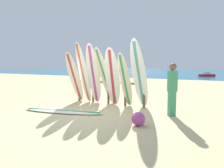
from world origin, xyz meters
name	(u,v)px	position (x,y,z in m)	size (l,w,h in m)	color
ground_plane	(84,117)	(0.00, 0.00, 0.00)	(120.00, 120.00, 0.00)	#CCB784
ocean_water	(206,71)	(0.00, 58.00, 0.00)	(120.00, 80.00, 0.01)	#196B93
surfboard_rack	(108,89)	(-0.37, 2.10, 0.64)	(3.17, 0.09, 1.04)	brown
surfboard_leaning_far_left	(75,78)	(-1.76, 1.65, 1.07)	(0.59, 1.00, 2.13)	silver
surfboard_leaning_left	(83,73)	(-1.35, 1.72, 1.26)	(0.69, 0.82, 2.53)	white
surfboard_leaning_center_left	(93,74)	(-0.86, 1.74, 1.22)	(0.67, 0.88, 2.43)	white
surfboard_leaning_center	(105,77)	(-0.34, 1.81, 1.14)	(0.69, 1.13, 2.27)	beige
surfboard_leaning_center_right	(112,78)	(0.06, 1.68, 1.12)	(0.69, 0.86, 2.23)	white
surfboard_leaning_right	(125,80)	(0.52, 1.82, 1.03)	(0.54, 0.84, 2.05)	beige
surfboard_leaning_far_right	(139,75)	(1.09, 1.79, 1.24)	(0.57, 1.10, 2.48)	white
surfboard_lying_on_sand	(63,111)	(-0.99, 0.13, 0.04)	(2.90, 1.28, 0.08)	silver
beachgoer_standing	(172,87)	(2.30, 1.49, 0.90)	(0.30, 0.31, 1.64)	#3F9966
small_boat_offshore	(207,75)	(1.97, 26.59, 0.26)	(2.23, 1.99, 0.71)	#B22D28
beach_ball	(138,119)	(1.76, 0.05, 0.18)	(0.36, 0.36, 0.36)	#A53F8C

